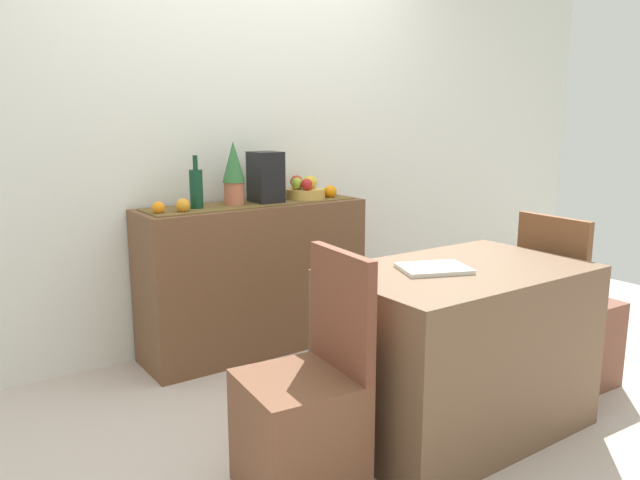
# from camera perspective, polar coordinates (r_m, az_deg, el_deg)

# --- Properties ---
(ground_plane) EXTENTS (6.40, 6.40, 0.02)m
(ground_plane) POSITION_cam_1_polar(r_m,az_deg,el_deg) (3.14, 4.10, -14.77)
(ground_plane) COLOR beige
(ground_plane) RESTS_ON ground
(room_wall_rear) EXTENTS (6.40, 0.06, 2.70)m
(room_wall_rear) POSITION_cam_1_polar(r_m,az_deg,el_deg) (3.81, -7.05, 10.95)
(room_wall_rear) COLOR silver
(room_wall_rear) RESTS_ON ground
(sideboard_console) EXTENTS (1.34, 0.42, 0.88)m
(sideboard_console) POSITION_cam_1_polar(r_m,az_deg,el_deg) (3.66, -6.12, -3.49)
(sideboard_console) COLOR brown
(sideboard_console) RESTS_ON ground
(table_runner) EXTENTS (1.26, 0.32, 0.01)m
(table_runner) POSITION_cam_1_polar(r_m,az_deg,el_deg) (3.57, -6.28, 3.38)
(table_runner) COLOR brown
(table_runner) RESTS_ON sideboard_console
(fruit_bowl) EXTENTS (0.24, 0.24, 0.06)m
(fruit_bowl) POSITION_cam_1_polar(r_m,az_deg,el_deg) (3.75, -1.37, 4.34)
(fruit_bowl) COLOR gold
(fruit_bowl) RESTS_ON table_runner
(apple_right) EXTENTS (0.07, 0.07, 0.07)m
(apple_right) POSITION_cam_1_polar(r_m,az_deg,el_deg) (3.67, -1.24, 5.19)
(apple_right) COLOR red
(apple_right) RESTS_ON fruit_bowl
(apple_upper) EXTENTS (0.07, 0.07, 0.07)m
(apple_upper) POSITION_cam_1_polar(r_m,az_deg,el_deg) (3.81, -0.82, 5.44)
(apple_upper) COLOR gold
(apple_upper) RESTS_ON fruit_bowl
(apple_front) EXTENTS (0.08, 0.08, 0.08)m
(apple_front) POSITION_cam_1_polar(r_m,az_deg,el_deg) (3.78, -2.20, 5.44)
(apple_front) COLOR #AB321A
(apple_front) RESTS_ON fruit_bowl
(apple_center) EXTENTS (0.07, 0.07, 0.07)m
(apple_center) POSITION_cam_1_polar(r_m,az_deg,el_deg) (3.71, -2.15, 5.27)
(apple_center) COLOR #98AE32
(apple_center) RESTS_ON fruit_bowl
(apple_rear) EXTENTS (0.08, 0.08, 0.08)m
(apple_rear) POSITION_cam_1_polar(r_m,az_deg,el_deg) (3.74, -1.07, 5.36)
(apple_rear) COLOR gold
(apple_rear) RESTS_ON fruit_bowl
(wine_bottle) EXTENTS (0.07, 0.07, 0.29)m
(wine_bottle) POSITION_cam_1_polar(r_m,az_deg,el_deg) (3.40, -11.44, 4.73)
(wine_bottle) COLOR #113C26
(wine_bottle) RESTS_ON sideboard_console
(coffee_maker) EXTENTS (0.16, 0.18, 0.30)m
(coffee_maker) POSITION_cam_1_polar(r_m,az_deg,el_deg) (3.59, -5.07, 5.81)
(coffee_maker) COLOR black
(coffee_maker) RESTS_ON sideboard_console
(potted_plant) EXTENTS (0.13, 0.13, 0.36)m
(potted_plant) POSITION_cam_1_polar(r_m,az_deg,el_deg) (3.49, -8.03, 6.29)
(potted_plant) COLOR #BC674A
(potted_plant) RESTS_ON sideboard_console
(orange_loose_far) EXTENTS (0.08, 0.08, 0.08)m
(orange_loose_far) POSITION_cam_1_polar(r_m,az_deg,el_deg) (3.31, -12.62, 3.15)
(orange_loose_far) COLOR orange
(orange_loose_far) RESTS_ON sideboard_console
(orange_loose_end) EXTENTS (0.07, 0.07, 0.07)m
(orange_loose_end) POSITION_cam_1_polar(r_m,az_deg,el_deg) (3.29, -14.79, 2.92)
(orange_loose_end) COLOR orange
(orange_loose_end) RESTS_ON sideboard_console
(orange_loose_mid) EXTENTS (0.08, 0.08, 0.08)m
(orange_loose_mid) POSITION_cam_1_polar(r_m,az_deg,el_deg) (3.80, 0.97, 4.51)
(orange_loose_mid) COLOR orange
(orange_loose_mid) RESTS_ON sideboard_console
(dining_table) EXTENTS (1.11, 0.71, 0.74)m
(dining_table) POSITION_cam_1_polar(r_m,az_deg,el_deg) (2.81, 12.69, -9.86)
(dining_table) COLOR brown
(dining_table) RESTS_ON ground
(open_book) EXTENTS (0.34, 0.30, 0.02)m
(open_book) POSITION_cam_1_polar(r_m,az_deg,el_deg) (2.62, 10.53, -2.62)
(open_book) COLOR white
(open_book) RESTS_ON dining_table
(chair_near_window) EXTENTS (0.44, 0.44, 0.90)m
(chair_near_window) POSITION_cam_1_polar(r_m,az_deg,el_deg) (2.36, -1.62, -16.67)
(chair_near_window) COLOR brown
(chair_near_window) RESTS_ON ground
(chair_by_corner) EXTENTS (0.42, 0.42, 0.90)m
(chair_by_corner) POSITION_cam_1_polar(r_m,az_deg,el_deg) (3.46, 21.91, -8.12)
(chair_by_corner) COLOR brown
(chair_by_corner) RESTS_ON ground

